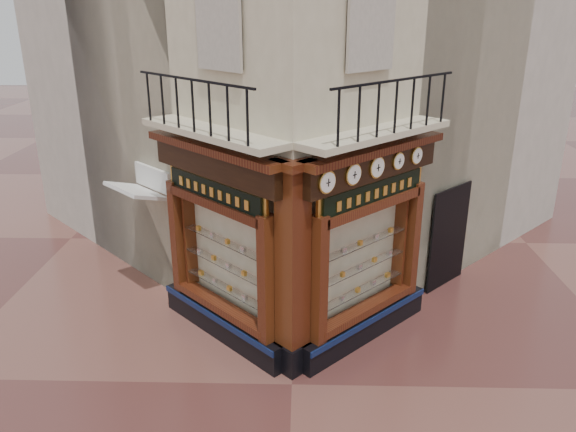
{
  "coord_description": "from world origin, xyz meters",
  "views": [
    {
      "loc": [
        0.15,
        -8.28,
        6.29
      ],
      "look_at": [
        -0.12,
        2.0,
        2.45
      ],
      "focal_mm": 35.0,
      "sensor_mm": 36.0,
      "label": 1
    }
  ],
  "objects_px": {
    "corner_pilaster": "(293,273)",
    "clock_c": "(377,167)",
    "awning": "(146,293)",
    "signboard_left": "(215,191)",
    "clock_e": "(417,156)",
    "signboard_right": "(374,193)",
    "clock_d": "(398,161)",
    "clock_a": "(327,182)",
    "clock_b": "(353,174)"
  },
  "relations": [
    {
      "from": "clock_b",
      "to": "signboard_right",
      "type": "height_order",
      "value": "clock_b"
    },
    {
      "from": "corner_pilaster",
      "to": "signboard_left",
      "type": "bearing_deg",
      "value": 100.25
    },
    {
      "from": "corner_pilaster",
      "to": "clock_a",
      "type": "relative_size",
      "value": 10.21
    },
    {
      "from": "signboard_right",
      "to": "corner_pilaster",
      "type": "bearing_deg",
      "value": 169.75
    },
    {
      "from": "signboard_left",
      "to": "clock_c",
      "type": "bearing_deg",
      "value": -137.8
    },
    {
      "from": "clock_c",
      "to": "awning",
      "type": "relative_size",
      "value": 0.29
    },
    {
      "from": "clock_d",
      "to": "signboard_left",
      "type": "height_order",
      "value": "clock_d"
    },
    {
      "from": "signboard_left",
      "to": "clock_d",
      "type": "bearing_deg",
      "value": -129.86
    },
    {
      "from": "awning",
      "to": "signboard_right",
      "type": "relative_size",
      "value": 0.65
    },
    {
      "from": "clock_c",
      "to": "clock_e",
      "type": "distance_m",
      "value": 1.22
    },
    {
      "from": "clock_b",
      "to": "signboard_right",
      "type": "xyz_separation_m",
      "value": [
        0.44,
        0.6,
        -0.52
      ]
    },
    {
      "from": "clock_e",
      "to": "awning",
      "type": "distance_m",
      "value": 6.94
    },
    {
      "from": "clock_c",
      "to": "awning",
      "type": "bearing_deg",
      "value": 113.94
    },
    {
      "from": "clock_a",
      "to": "clock_b",
      "type": "relative_size",
      "value": 1.0
    },
    {
      "from": "awning",
      "to": "signboard_left",
      "type": "xyz_separation_m",
      "value": [
        2.03,
        -1.77,
        3.1
      ]
    },
    {
      "from": "clock_e",
      "to": "signboard_right",
      "type": "xyz_separation_m",
      "value": [
        -0.87,
        -0.72,
        -0.52
      ]
    },
    {
      "from": "awning",
      "to": "signboard_right",
      "type": "distance_m",
      "value": 6.1
    },
    {
      "from": "corner_pilaster",
      "to": "signboard_right",
      "type": "xyz_separation_m",
      "value": [
        1.46,
        1.01,
        1.15
      ]
    },
    {
      "from": "clock_a",
      "to": "signboard_right",
      "type": "relative_size",
      "value": 0.18
    },
    {
      "from": "clock_b",
      "to": "clock_c",
      "type": "height_order",
      "value": "clock_c"
    },
    {
      "from": "clock_d",
      "to": "signboard_left",
      "type": "relative_size",
      "value": 0.16
    },
    {
      "from": "clock_e",
      "to": "signboard_right",
      "type": "relative_size",
      "value": 0.16
    },
    {
      "from": "clock_c",
      "to": "clock_e",
      "type": "bearing_deg",
      "value": 0.0
    },
    {
      "from": "clock_d",
      "to": "clock_a",
      "type": "bearing_deg",
      "value": -180.0
    },
    {
      "from": "corner_pilaster",
      "to": "signboard_left",
      "type": "xyz_separation_m",
      "value": [
        -1.46,
        1.01,
        1.15
      ]
    },
    {
      "from": "corner_pilaster",
      "to": "clock_e",
      "type": "bearing_deg",
      "value": -8.45
    },
    {
      "from": "clock_c",
      "to": "signboard_right",
      "type": "height_order",
      "value": "clock_c"
    },
    {
      "from": "corner_pilaster",
      "to": "clock_a",
      "type": "bearing_deg",
      "value": -50.27
    },
    {
      "from": "corner_pilaster",
      "to": "clock_d",
      "type": "xyz_separation_m",
      "value": [
        1.92,
        1.32,
        1.67
      ]
    },
    {
      "from": "clock_b",
      "to": "clock_e",
      "type": "distance_m",
      "value": 1.86
    },
    {
      "from": "clock_a",
      "to": "clock_c",
      "type": "height_order",
      "value": "clock_c"
    },
    {
      "from": "signboard_right",
      "to": "clock_b",
      "type": "bearing_deg",
      "value": -171.48
    },
    {
      "from": "clock_c",
      "to": "clock_d",
      "type": "distance_m",
      "value": 0.63
    },
    {
      "from": "corner_pilaster",
      "to": "clock_c",
      "type": "relative_size",
      "value": 9.94
    },
    {
      "from": "clock_a",
      "to": "signboard_left",
      "type": "xyz_separation_m",
      "value": [
        -2.01,
        1.06,
        -0.52
      ]
    },
    {
      "from": "signboard_left",
      "to": "signboard_right",
      "type": "height_order",
      "value": "signboard_right"
    },
    {
      "from": "awning",
      "to": "signboard_left",
      "type": "distance_m",
      "value": 4.1
    },
    {
      "from": "corner_pilaster",
      "to": "clock_c",
      "type": "bearing_deg",
      "value": -14.45
    },
    {
      "from": "clock_a",
      "to": "signboard_right",
      "type": "distance_m",
      "value": 1.49
    },
    {
      "from": "clock_c",
      "to": "signboard_left",
      "type": "height_order",
      "value": "clock_c"
    },
    {
      "from": "clock_a",
      "to": "awning",
      "type": "relative_size",
      "value": 0.28
    },
    {
      "from": "clock_c",
      "to": "clock_d",
      "type": "xyz_separation_m",
      "value": [
        0.45,
        0.45,
        -0.0
      ]
    },
    {
      "from": "clock_b",
      "to": "signboard_right",
      "type": "distance_m",
      "value": 0.91
    },
    {
      "from": "awning",
      "to": "signboard_right",
      "type": "xyz_separation_m",
      "value": [
        4.95,
        -1.77,
        3.1
      ]
    },
    {
      "from": "corner_pilaster",
      "to": "awning",
      "type": "bearing_deg",
      "value": 96.44
    },
    {
      "from": "clock_a",
      "to": "clock_d",
      "type": "relative_size",
      "value": 1.18
    },
    {
      "from": "clock_a",
      "to": "clock_c",
      "type": "xyz_separation_m",
      "value": [
        0.92,
        0.92,
        0.0
      ]
    },
    {
      "from": "clock_c",
      "to": "clock_d",
      "type": "relative_size",
      "value": 1.21
    },
    {
      "from": "clock_c",
      "to": "clock_d",
      "type": "height_order",
      "value": "clock_c"
    },
    {
      "from": "clock_a",
      "to": "clock_e",
      "type": "bearing_deg",
      "value": 0.0
    }
  ]
}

